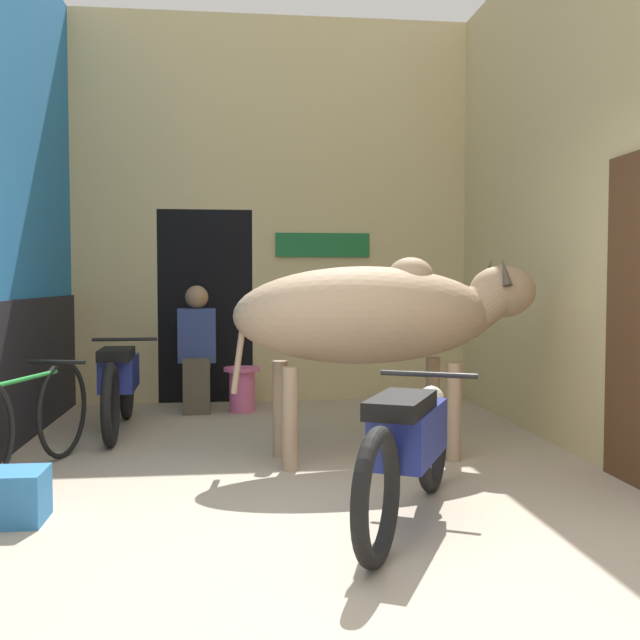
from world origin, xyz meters
The scene contains 10 objects.
ground_plane centered at (0.00, 0.00, 0.00)m, with size 30.00×30.00×0.00m, color tan.
wall_back_with_doorway centered at (-0.23, 4.82, 1.72)m, with size 4.20×0.93×4.10m.
wall_right_with_door centered at (2.19, 2.25, 2.02)m, with size 0.22×4.58×4.10m.
cow centered at (0.62, 1.88, 1.04)m, with size 2.33×0.94×1.47m.
motorcycle_near centered at (0.49, 0.41, 0.43)m, with size 0.95×1.76×0.75m.
motorcycle_far centered at (-1.40, 3.08, 0.44)m, with size 0.58×1.87×0.77m.
bicycle centered at (-1.80, 1.67, 0.37)m, with size 0.56×1.67×0.73m.
shopkeeper_seated centered at (-0.79, 3.98, 0.67)m, with size 0.37×0.34×1.25m.
plastic_stool centered at (-0.35, 3.96, 0.23)m, with size 0.36×0.36×0.44m.
crate centered at (-1.66, 0.66, 0.14)m, with size 0.44×0.32×0.28m.
Camera 1 is at (-0.43, -3.44, 1.29)m, focal length 42.00 mm.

